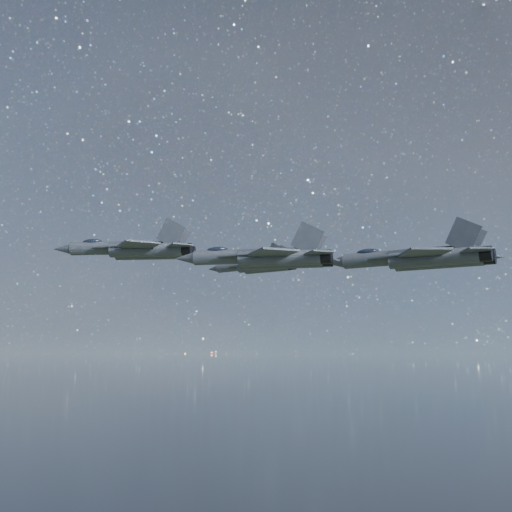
# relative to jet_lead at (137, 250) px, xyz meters

# --- Properties ---
(jet_lead) EXTENTS (17.60, 12.43, 4.46)m
(jet_lead) POSITION_rel_jet_lead_xyz_m (0.00, 0.00, 0.00)
(jet_lead) COLOR #2E333A
(jet_left) EXTENTS (15.46, 10.15, 3.97)m
(jet_left) POSITION_rel_jet_lead_xyz_m (10.73, 20.72, 0.80)
(jet_left) COLOR #2E333A
(jet_right) EXTENTS (15.06, 10.68, 3.83)m
(jet_right) POSITION_rel_jet_lead_xyz_m (17.35, -13.32, -3.54)
(jet_right) COLOR #2E333A
(jet_slot) EXTENTS (17.55, 11.69, 4.46)m
(jet_slot) POSITION_rel_jet_lead_xyz_m (31.40, -5.93, -2.75)
(jet_slot) COLOR #2E333A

